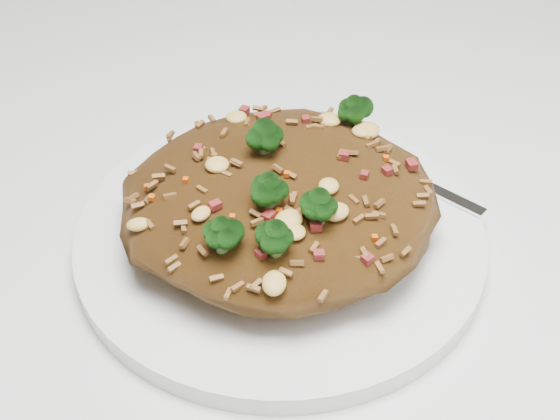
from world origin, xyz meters
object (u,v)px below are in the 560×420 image
object	(u,v)px
plate	(280,236)
fried_rice	(280,190)
fork	(388,167)
dining_table	(300,262)

from	to	relation	value
plate	fried_rice	bearing A→B (deg)	-84.95
fried_rice	fork	xyz separation A→B (m)	(0.08, 0.05, -0.03)
dining_table	plate	xyz separation A→B (m)	(-0.02, -0.07, 0.10)
plate	fried_rice	size ratio (longest dim) A/B	1.33
plate	fried_rice	xyz separation A→B (m)	(0.00, -0.00, 0.04)
fork	fried_rice	bearing A→B (deg)	-100.89
fried_rice	fork	size ratio (longest dim) A/B	1.52
plate	fried_rice	distance (m)	0.04
dining_table	fried_rice	world-z (taller)	fried_rice
dining_table	fried_rice	xyz separation A→B (m)	(-0.02, -0.07, 0.14)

